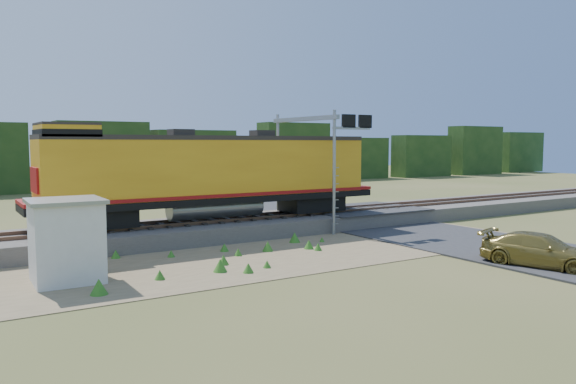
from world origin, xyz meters
TOP-DOWN VIEW (x-y plane):
  - ground at (0.00, 0.00)m, footprint 140.00×140.00m
  - ballast at (0.00, 6.00)m, footprint 70.00×5.00m
  - rails at (0.00, 6.00)m, footprint 70.00×1.54m
  - dirt_shoulder at (-2.00, 0.50)m, footprint 26.00×8.00m
  - road at (7.00, 0.74)m, footprint 7.00×66.00m
  - tree_line_north at (0.00, 38.00)m, footprint 130.00×3.00m
  - weed_clumps at (-3.50, 0.10)m, footprint 15.00×6.20m
  - locomotive at (-2.82, 6.00)m, footprint 18.19×2.77m
  - shed at (-10.89, 0.16)m, footprint 2.48×2.48m
  - signal_gantry at (3.15, 5.36)m, footprint 2.57×6.20m
  - car at (5.00, -7.16)m, footprint 3.02×4.82m

SIDE VIEW (x-z plane):
  - ground at x=0.00m, z-range 0.00..0.00m
  - weed_clumps at x=-3.50m, z-range -0.28..0.28m
  - dirt_shoulder at x=-2.00m, z-range 0.00..0.03m
  - road at x=7.00m, z-range -0.34..0.52m
  - ballast at x=0.00m, z-range 0.00..0.80m
  - car at x=5.00m, z-range 0.00..1.30m
  - rails at x=0.00m, z-range 0.80..0.96m
  - shed at x=-10.89m, z-range 0.02..2.89m
  - tree_line_north at x=0.00m, z-range -0.18..6.32m
  - locomotive at x=-2.82m, z-range 0.93..5.62m
  - signal_gantry at x=3.15m, z-range 1.66..8.13m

